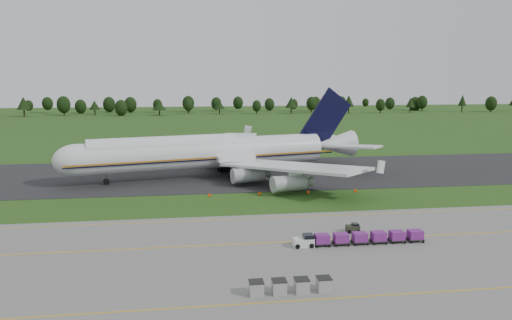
{
  "coord_description": "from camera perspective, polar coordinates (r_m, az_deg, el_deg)",
  "views": [
    {
      "loc": [
        -13.19,
        -86.24,
        22.35
      ],
      "look_at": [
        -0.9,
        2.0,
        7.49
      ],
      "focal_mm": 35.0,
      "sensor_mm": 36.0,
      "label": 1
    }
  ],
  "objects": [
    {
      "name": "ground",
      "position": [
        90.06,
        0.75,
        -4.9
      ],
      "size": [
        600.0,
        600.0,
        0.0
      ],
      "primitive_type": "plane",
      "color": "#224514",
      "rests_on": "ground"
    },
    {
      "name": "apron",
      "position": [
        58.32,
        5.92,
        -13.09
      ],
      "size": [
        300.0,
        52.0,
        0.06
      ],
      "primitive_type": "cube",
      "color": "slate",
      "rests_on": "ground"
    },
    {
      "name": "taxiway",
      "position": [
        117.14,
        -1.32,
        -1.51
      ],
      "size": [
        300.0,
        40.0,
        0.08
      ],
      "primitive_type": "cube",
      "color": "black",
      "rests_on": "ground"
    },
    {
      "name": "apron_markings",
      "position": [
        64.67,
        4.42,
        -10.72
      ],
      "size": [
        300.0,
        30.2,
        0.01
      ],
      "color": "#D6990C",
      "rests_on": "apron"
    },
    {
      "name": "tree_line",
      "position": [
        304.41,
        -6.89,
        6.33
      ],
      "size": [
        527.74,
        23.37,
        11.96
      ],
      "color": "black",
      "rests_on": "ground"
    },
    {
      "name": "aircraft",
      "position": [
        112.58,
        -5.1,
        0.91
      ],
      "size": [
        70.92,
        67.2,
        19.88
      ],
      "color": "silver",
      "rests_on": "ground"
    },
    {
      "name": "baggage_train",
      "position": [
        69.37,
        11.52,
        -8.72
      ],
      "size": [
        18.1,
        1.64,
        1.58
      ],
      "color": "silver",
      "rests_on": "apron"
    },
    {
      "name": "utility_cart",
      "position": [
        74.41,
        10.99,
        -7.73
      ],
      "size": [
        1.9,
        1.33,
        1.04
      ],
      "color": "#292C1F",
      "rests_on": "apron"
    },
    {
      "name": "uld_row",
      "position": [
        53.73,
        3.96,
        -14.18
      ],
      "size": [
        8.72,
        1.52,
        1.5
      ],
      "color": "gray",
      "rests_on": "apron"
    },
    {
      "name": "edge_markers",
      "position": [
        96.32,
        3.22,
        -3.79
      ],
      "size": [
        29.12,
        0.3,
        0.6
      ],
      "color": "#FB4107",
      "rests_on": "ground"
    }
  ]
}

